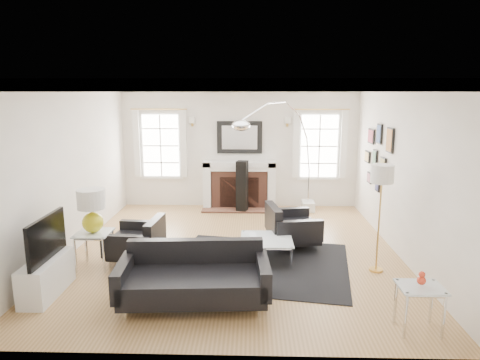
{
  "coord_description": "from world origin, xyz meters",
  "views": [
    {
      "loc": [
        0.3,
        -6.97,
        2.67
      ],
      "look_at": [
        0.09,
        0.3,
        1.18
      ],
      "focal_mm": 32.0,
      "sensor_mm": 36.0,
      "label": 1
    }
  ],
  "objects_px": {
    "gourd_lamp": "(92,208)",
    "armchair_right": "(290,228)",
    "fireplace": "(239,185)",
    "sofa": "(194,278)",
    "coffee_table": "(266,240)",
    "arc_floor_lamp": "(278,154)",
    "armchair_left": "(138,242)"
  },
  "relations": [
    {
      "from": "fireplace",
      "to": "armchair_left",
      "type": "relative_size",
      "value": 1.81
    },
    {
      "from": "armchair_right",
      "to": "coffee_table",
      "type": "height_order",
      "value": "armchair_right"
    },
    {
      "from": "armchair_right",
      "to": "gourd_lamp",
      "type": "xyz_separation_m",
      "value": [
        -3.1,
        -1.01,
        0.61
      ]
    },
    {
      "from": "sofa",
      "to": "arc_floor_lamp",
      "type": "height_order",
      "value": "arc_floor_lamp"
    },
    {
      "from": "gourd_lamp",
      "to": "coffee_table",
      "type": "bearing_deg",
      "value": 7.73
    },
    {
      "from": "armchair_right",
      "to": "arc_floor_lamp",
      "type": "xyz_separation_m",
      "value": [
        -0.13,
        1.72,
        1.05
      ]
    },
    {
      "from": "sofa",
      "to": "gourd_lamp",
      "type": "relative_size",
      "value": 2.89
    },
    {
      "from": "sofa",
      "to": "gourd_lamp",
      "type": "xyz_separation_m",
      "value": [
        -1.7,
        1.1,
        0.62
      ]
    },
    {
      "from": "sofa",
      "to": "armchair_left",
      "type": "relative_size",
      "value": 2.08
    },
    {
      "from": "armchair_right",
      "to": "armchair_left",
      "type": "bearing_deg",
      "value": -163.07
    },
    {
      "from": "armchair_left",
      "to": "armchair_right",
      "type": "relative_size",
      "value": 0.9
    },
    {
      "from": "armchair_right",
      "to": "gourd_lamp",
      "type": "bearing_deg",
      "value": -161.92
    },
    {
      "from": "fireplace",
      "to": "coffee_table",
      "type": "distance_m",
      "value": 3.26
    },
    {
      "from": "sofa",
      "to": "armchair_right",
      "type": "bearing_deg",
      "value": 56.39
    },
    {
      "from": "arc_floor_lamp",
      "to": "armchair_right",
      "type": "bearing_deg",
      "value": -85.64
    },
    {
      "from": "fireplace",
      "to": "gourd_lamp",
      "type": "bearing_deg",
      "value": -120.89
    },
    {
      "from": "fireplace",
      "to": "gourd_lamp",
      "type": "relative_size",
      "value": 2.51
    },
    {
      "from": "sofa",
      "to": "armchair_left",
      "type": "xyz_separation_m",
      "value": [
        -1.08,
        1.35,
        -0.01
      ]
    },
    {
      "from": "coffee_table",
      "to": "gourd_lamp",
      "type": "height_order",
      "value": "gourd_lamp"
    },
    {
      "from": "gourd_lamp",
      "to": "armchair_left",
      "type": "bearing_deg",
      "value": 22.54
    },
    {
      "from": "fireplace",
      "to": "armchair_left",
      "type": "xyz_separation_m",
      "value": [
        -1.52,
        -3.31,
        -0.21
      ]
    },
    {
      "from": "coffee_table",
      "to": "arc_floor_lamp",
      "type": "xyz_separation_m",
      "value": [
        0.3,
        2.37,
        1.06
      ]
    },
    {
      "from": "armchair_right",
      "to": "arc_floor_lamp",
      "type": "height_order",
      "value": "arc_floor_lamp"
    },
    {
      "from": "fireplace",
      "to": "armchair_right",
      "type": "height_order",
      "value": "fireplace"
    },
    {
      "from": "sofa",
      "to": "coffee_table",
      "type": "relative_size",
      "value": 2.37
    },
    {
      "from": "armchair_left",
      "to": "arc_floor_lamp",
      "type": "xyz_separation_m",
      "value": [
        2.35,
        2.47,
        1.07
      ]
    },
    {
      "from": "coffee_table",
      "to": "gourd_lamp",
      "type": "relative_size",
      "value": 1.22
    },
    {
      "from": "gourd_lamp",
      "to": "armchair_right",
      "type": "bearing_deg",
      "value": 18.08
    },
    {
      "from": "coffee_table",
      "to": "armchair_right",
      "type": "bearing_deg",
      "value": 56.53
    },
    {
      "from": "armchair_right",
      "to": "coffee_table",
      "type": "relative_size",
      "value": 1.27
    },
    {
      "from": "fireplace",
      "to": "sofa",
      "type": "height_order",
      "value": "fireplace"
    },
    {
      "from": "armchair_left",
      "to": "coffee_table",
      "type": "xyz_separation_m",
      "value": [
        2.05,
        0.11,
        0.01
      ]
    }
  ]
}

